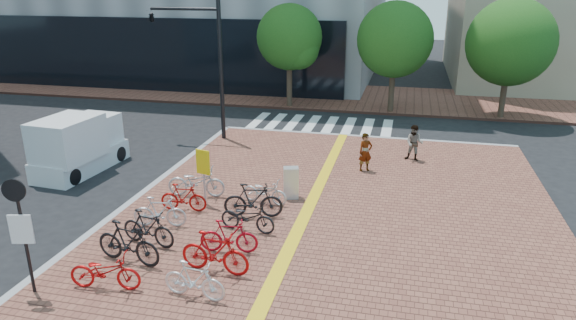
% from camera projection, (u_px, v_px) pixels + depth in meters
% --- Properties ---
extents(ground, '(120.00, 120.00, 0.00)m').
position_uv_depth(ground, '(218.00, 251.00, 14.52)').
color(ground, black).
rests_on(ground, ground).
extents(kerb_north, '(14.00, 0.25, 0.15)m').
position_uv_depth(kerb_north, '(364.00, 137.00, 24.88)').
color(kerb_north, gray).
rests_on(kerb_north, ground).
extents(far_sidewalk, '(70.00, 8.00, 0.15)m').
position_uv_depth(far_sidewalk, '(331.00, 96.00, 33.80)').
color(far_sidewalk, brown).
rests_on(far_sidewalk, ground).
extents(crosswalk, '(7.50, 4.00, 0.01)m').
position_uv_depth(crosswalk, '(320.00, 125.00, 27.28)').
color(crosswalk, silver).
rests_on(crosswalk, ground).
extents(street_trees, '(16.20, 4.60, 6.35)m').
position_uv_depth(street_trees, '(414.00, 42.00, 28.13)').
color(street_trees, '#38281E').
rests_on(street_trees, far_sidewalk).
extents(bike_0, '(1.84, 0.84, 0.93)m').
position_uv_depth(bike_0, '(105.00, 271.00, 12.35)').
color(bike_0, red).
rests_on(bike_0, sidewalk).
extents(bike_1, '(2.01, 0.85, 1.17)m').
position_uv_depth(bike_1, '(128.00, 243.00, 13.46)').
color(bike_1, black).
rests_on(bike_1, sidewalk).
extents(bike_2, '(1.79, 0.79, 1.04)m').
position_uv_depth(bike_2, '(148.00, 228.00, 14.41)').
color(bike_2, black).
rests_on(bike_2, sidewalk).
extents(bike_3, '(1.68, 0.75, 0.98)m').
position_uv_depth(bike_3, '(160.00, 212.00, 15.50)').
color(bike_3, silver).
rests_on(bike_3, sidewalk).
extents(bike_4, '(1.57, 0.55, 0.93)m').
position_uv_depth(bike_4, '(183.00, 197.00, 16.60)').
color(bike_4, '#9F0E0B').
rests_on(bike_4, sidewalk).
extents(bike_5, '(2.08, 0.96, 1.05)m').
position_uv_depth(bike_5, '(196.00, 182.00, 17.71)').
color(bike_5, '#B4B4B9').
rests_on(bike_5, sidewalk).
extents(bike_6, '(1.61, 0.59, 0.95)m').
position_uv_depth(bike_6, '(194.00, 280.00, 11.97)').
color(bike_6, white).
rests_on(bike_6, sidewalk).
extents(bike_7, '(1.91, 0.68, 1.13)m').
position_uv_depth(bike_7, '(215.00, 253.00, 13.01)').
color(bike_7, '#AF0C0D').
rests_on(bike_7, sidewalk).
extents(bike_8, '(1.66, 0.68, 0.97)m').
position_uv_depth(bike_8, '(229.00, 236.00, 14.01)').
color(bike_8, '#A70B1B').
rests_on(bike_8, sidewalk).
extents(bike_9, '(1.78, 0.79, 0.91)m').
position_uv_depth(bike_9, '(248.00, 217.00, 15.24)').
color(bike_9, black).
rests_on(bike_9, sidewalk).
extents(bike_10, '(1.94, 0.87, 1.13)m').
position_uv_depth(bike_10, '(253.00, 200.00, 16.13)').
color(bike_10, black).
rests_on(bike_10, sidewalk).
extents(bike_11, '(1.68, 0.82, 0.84)m').
position_uv_depth(bike_11, '(265.00, 191.00, 17.19)').
color(bike_11, silver).
rests_on(bike_11, sidewalk).
extents(pedestrian_a, '(0.66, 0.59, 1.53)m').
position_uv_depth(pedestrian_a, '(365.00, 152.00, 20.06)').
color(pedestrian_a, gray).
rests_on(pedestrian_a, sidewalk).
extents(pedestrian_b, '(0.84, 0.72, 1.51)m').
position_uv_depth(pedestrian_b, '(414.00, 143.00, 21.24)').
color(pedestrian_b, '#4A525E').
rests_on(pedestrian_b, sidewalk).
extents(utility_box, '(0.59, 0.49, 1.10)m').
position_uv_depth(utility_box, '(291.00, 183.00, 17.57)').
color(utility_box, silver).
rests_on(utility_box, sidewalk).
extents(yellow_sign, '(0.51, 0.19, 1.92)m').
position_uv_depth(yellow_sign, '(203.00, 167.00, 16.80)').
color(yellow_sign, '#B7B7BC').
rests_on(yellow_sign, sidewalk).
extents(notice_sign, '(0.54, 0.19, 2.93)m').
position_uv_depth(notice_sign, '(21.00, 223.00, 11.73)').
color(notice_sign, black).
rests_on(notice_sign, sidewalk).
extents(traffic_light_pole, '(3.50, 1.35, 6.52)m').
position_uv_depth(traffic_light_pole, '(189.00, 41.00, 23.40)').
color(traffic_light_pole, black).
rests_on(traffic_light_pole, sidewalk).
extents(box_truck, '(2.06, 4.16, 2.33)m').
position_uv_depth(box_truck, '(78.00, 145.00, 20.36)').
color(box_truck, silver).
rests_on(box_truck, ground).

